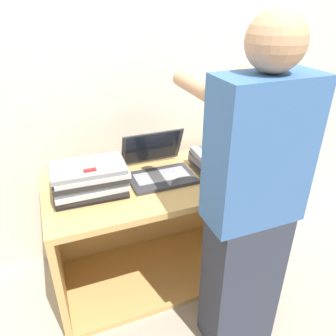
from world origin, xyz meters
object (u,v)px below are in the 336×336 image
person (250,211)px  laptop_stack_left (90,180)px  laptop_open (159,168)px  laptop_stack_right (225,159)px

person → laptop_stack_left: bearing=137.4°
laptop_open → person: size_ratio=0.23×
laptop_stack_right → laptop_stack_left: bearing=179.9°
laptop_open → laptop_stack_right: size_ratio=0.95×
laptop_stack_left → person: person is taller
laptop_stack_right → person: size_ratio=0.24×
laptop_open → laptop_stack_left: bearing=-171.9°
laptop_open → person: (0.20, -0.60, 0.05)m
laptop_stack_left → laptop_stack_right: size_ratio=1.02×
laptop_stack_right → person: person is taller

